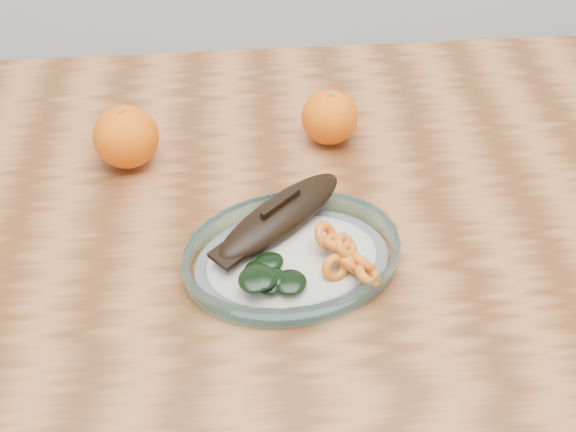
{
  "coord_description": "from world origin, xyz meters",
  "views": [
    {
      "loc": [
        -0.03,
        -0.61,
        1.38
      ],
      "look_at": [
        0.01,
        -0.0,
        0.77
      ],
      "focal_mm": 45.0,
      "sensor_mm": 36.0,
      "label": 1
    }
  ],
  "objects_px": {
    "dining_table": "(278,280)",
    "orange_left": "(126,137)",
    "plated_meal": "(292,253)",
    "orange_right": "(329,117)"
  },
  "relations": [
    {
      "from": "orange_left",
      "to": "orange_right",
      "type": "bearing_deg",
      "value": 5.52
    },
    {
      "from": "dining_table",
      "to": "plated_meal",
      "type": "bearing_deg",
      "value": -77.24
    },
    {
      "from": "orange_left",
      "to": "orange_right",
      "type": "height_order",
      "value": "orange_left"
    },
    {
      "from": "plated_meal",
      "to": "orange_left",
      "type": "height_order",
      "value": "orange_left"
    },
    {
      "from": "dining_table",
      "to": "plated_meal",
      "type": "distance_m",
      "value": 0.13
    },
    {
      "from": "dining_table",
      "to": "orange_right",
      "type": "bearing_deg",
      "value": 63.13
    },
    {
      "from": "dining_table",
      "to": "orange_right",
      "type": "relative_size",
      "value": 15.8
    },
    {
      "from": "dining_table",
      "to": "orange_left",
      "type": "height_order",
      "value": "orange_left"
    },
    {
      "from": "plated_meal",
      "to": "orange_right",
      "type": "height_order",
      "value": "plated_meal"
    },
    {
      "from": "orange_left",
      "to": "plated_meal",
      "type": "bearing_deg",
      "value": -44.81
    }
  ]
}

